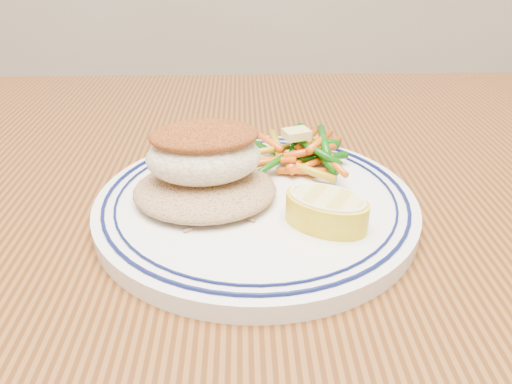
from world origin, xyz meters
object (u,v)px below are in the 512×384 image
object	(u,v)px
plate	(256,203)
rice_pilaf	(205,186)
fish_fillet	(204,152)
vegetable_pile	(303,152)
dining_table	(212,329)
lemon_wedge	(326,209)

from	to	relation	value
plate	rice_pilaf	world-z (taller)	rice_pilaf
fish_fillet	vegetable_pile	bearing A→B (deg)	31.76
vegetable_pile	dining_table	bearing A→B (deg)	-132.15
plate	lemon_wedge	size ratio (longest dim) A/B	3.28
dining_table	vegetable_pile	bearing A→B (deg)	47.85
dining_table	plate	distance (m)	0.12
dining_table	rice_pilaf	xyz separation A→B (m)	(-0.00, 0.03, 0.12)
rice_pilaf	vegetable_pile	distance (m)	0.11
dining_table	plate	world-z (taller)	plate
dining_table	fish_fillet	xyz separation A→B (m)	(-0.00, 0.04, 0.15)
dining_table	vegetable_pile	distance (m)	0.18
plate	vegetable_pile	size ratio (longest dim) A/B	2.51
dining_table	fish_fillet	distance (m)	0.16
lemon_wedge	fish_fillet	bearing A→B (deg)	152.25
plate	rice_pilaf	bearing A→B (deg)	-179.23
fish_fillet	rice_pilaf	bearing A→B (deg)	-91.63
dining_table	lemon_wedge	xyz separation A→B (m)	(0.09, -0.01, 0.13)
rice_pilaf	vegetable_pile	xyz separation A→B (m)	(0.09, 0.06, 0.00)
fish_fillet	plate	bearing A→B (deg)	-7.61
dining_table	rice_pilaf	bearing A→B (deg)	92.82
lemon_wedge	rice_pilaf	bearing A→B (deg)	155.32
vegetable_pile	lemon_wedge	world-z (taller)	vegetable_pile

